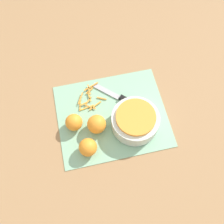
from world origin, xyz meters
name	(u,v)px	position (x,y,z in m)	size (l,w,h in m)	color
ground_plane	(112,116)	(0.00, 0.00, 0.00)	(4.00, 4.00, 0.00)	#9E754C
cutting_board	(112,115)	(0.00, 0.00, 0.00)	(0.45, 0.38, 0.01)	#84B793
bowl_speckled	(135,121)	(-0.08, 0.06, 0.05)	(0.19, 0.19, 0.08)	silver
knife	(126,100)	(-0.07, -0.05, 0.01)	(0.19, 0.18, 0.02)	black
orange_left	(88,147)	(0.12, 0.13, 0.04)	(0.07, 0.07, 0.07)	orange
orange_right	(74,122)	(0.16, 0.01, 0.04)	(0.07, 0.07, 0.07)	orange
orange_back	(97,124)	(0.07, 0.04, 0.04)	(0.08, 0.08, 0.08)	orange
peel_pile	(89,99)	(0.08, -0.09, 0.01)	(0.12, 0.13, 0.01)	gold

